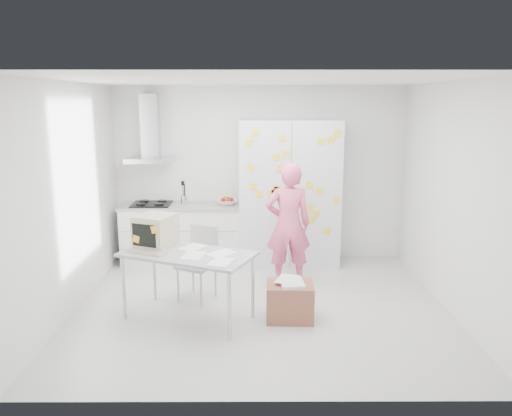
{
  "coord_description": "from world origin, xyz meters",
  "views": [
    {
      "loc": [
        -0.08,
        -5.75,
        2.49
      ],
      "look_at": [
        -0.06,
        0.64,
        1.1
      ],
      "focal_mm": 35.0,
      "sensor_mm": 36.0,
      "label": 1
    }
  ],
  "objects_px": {
    "desk": "(167,241)",
    "cardboard_box": "(290,301)",
    "chair": "(200,258)",
    "person": "(288,225)"
  },
  "relations": [
    {
      "from": "desk",
      "to": "cardboard_box",
      "type": "bearing_deg",
      "value": 16.43
    },
    {
      "from": "chair",
      "to": "desk",
      "type": "bearing_deg",
      "value": -97.11
    },
    {
      "from": "chair",
      "to": "cardboard_box",
      "type": "xyz_separation_m",
      "value": [
        1.1,
        -0.65,
        -0.31
      ]
    },
    {
      "from": "desk",
      "to": "person",
      "type": "bearing_deg",
      "value": 56.04
    },
    {
      "from": "person",
      "to": "chair",
      "type": "bearing_deg",
      "value": 16.98
    },
    {
      "from": "person",
      "to": "desk",
      "type": "bearing_deg",
      "value": 27.71
    },
    {
      "from": "desk",
      "to": "cardboard_box",
      "type": "relative_size",
      "value": 2.98
    },
    {
      "from": "desk",
      "to": "chair",
      "type": "xyz_separation_m",
      "value": [
        0.32,
        0.48,
        -0.36
      ]
    },
    {
      "from": "person",
      "to": "desk",
      "type": "relative_size",
      "value": 1.03
    },
    {
      "from": "desk",
      "to": "chair",
      "type": "relative_size",
      "value": 1.76
    }
  ]
}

